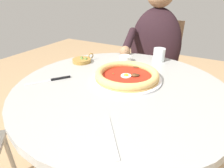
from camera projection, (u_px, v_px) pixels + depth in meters
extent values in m
cylinder|color=#999993|center=(121.00, 88.00, 0.83)|extent=(0.94, 0.94, 0.04)
cylinder|color=gray|center=(119.00, 147.00, 1.00)|extent=(0.09, 0.09, 0.69)
cylinder|color=white|center=(126.00, 78.00, 0.87)|extent=(0.33, 0.33, 0.01)
cylinder|color=tan|center=(126.00, 77.00, 0.87)|extent=(0.30, 0.30, 0.01)
torus|color=tan|center=(126.00, 74.00, 0.86)|extent=(0.30, 0.30, 0.03)
cylinder|color=#A82314|center=(126.00, 76.00, 0.87)|extent=(0.28, 0.28, 0.00)
cylinder|color=white|center=(126.00, 76.00, 0.86)|extent=(0.05, 0.05, 0.00)
ellipsoid|color=yellow|center=(126.00, 75.00, 0.86)|extent=(0.02, 0.02, 0.02)
ellipsoid|color=brown|center=(134.00, 75.00, 0.85)|extent=(0.03, 0.03, 0.01)
ellipsoid|color=#3D2314|center=(135.00, 75.00, 0.86)|extent=(0.04, 0.03, 0.01)
ellipsoid|color=#3D2314|center=(141.00, 83.00, 0.79)|extent=(0.03, 0.03, 0.01)
ellipsoid|color=#4C2D19|center=(106.00, 81.00, 0.80)|extent=(0.03, 0.02, 0.01)
ellipsoid|color=brown|center=(136.00, 67.00, 0.95)|extent=(0.04, 0.03, 0.01)
ellipsoid|color=#3D2314|center=(137.00, 75.00, 0.86)|extent=(0.02, 0.03, 0.01)
ellipsoid|color=#3D2314|center=(120.00, 85.00, 0.77)|extent=(0.03, 0.03, 0.01)
ellipsoid|color=#2D6B28|center=(113.00, 74.00, 0.87)|extent=(0.01, 0.01, 0.00)
ellipsoid|color=#2D6B28|center=(136.00, 74.00, 0.87)|extent=(0.01, 0.01, 0.00)
ellipsoid|color=#2D6B28|center=(135.00, 85.00, 0.77)|extent=(0.01, 0.01, 0.00)
cylinder|color=silver|center=(159.00, 55.00, 1.08)|extent=(0.07, 0.07, 0.08)
cylinder|color=silver|center=(159.00, 58.00, 1.09)|extent=(0.06, 0.06, 0.03)
cube|color=silver|center=(38.00, 83.00, 0.84)|extent=(0.08, 0.10, 0.00)
cube|color=black|center=(61.00, 78.00, 0.88)|extent=(0.06, 0.08, 0.01)
cylinder|color=white|center=(125.00, 59.00, 1.08)|extent=(0.07, 0.07, 0.04)
cylinder|color=olive|center=(125.00, 57.00, 1.08)|extent=(0.06, 0.06, 0.01)
cylinder|color=olive|center=(82.00, 61.00, 1.08)|extent=(0.11, 0.11, 0.02)
torus|color=olive|center=(91.00, 56.00, 1.10)|extent=(0.02, 0.03, 0.03)
ellipsoid|color=#516B2D|center=(82.00, 59.00, 1.07)|extent=(0.02, 0.02, 0.02)
ellipsoid|color=#516B2D|center=(82.00, 58.00, 1.09)|extent=(0.02, 0.02, 0.02)
ellipsoid|color=#516B2D|center=(86.00, 59.00, 1.08)|extent=(0.02, 0.02, 0.02)
ellipsoid|color=#516B2D|center=(86.00, 59.00, 1.07)|extent=(0.02, 0.02, 0.02)
cube|color=#BCBCC1|center=(112.00, 136.00, 0.53)|extent=(0.12, 0.15, 0.00)
cube|color=#282833|center=(149.00, 102.00, 1.66)|extent=(0.36, 0.31, 0.45)
ellipsoid|color=black|center=(155.00, 46.00, 1.43)|extent=(0.40, 0.25, 0.57)
cylinder|color=black|center=(129.00, 41.00, 1.27)|extent=(0.10, 0.27, 0.15)
sphere|color=#936B4C|center=(125.00, 51.00, 1.21)|extent=(0.07, 0.07, 0.07)
cube|color=#957050|center=(153.00, 76.00, 1.59)|extent=(0.42, 0.42, 0.02)
cube|color=#957050|center=(160.00, 45.00, 1.64)|extent=(0.35, 0.06, 0.43)
cylinder|color=#8E6B4C|center=(126.00, 104.00, 1.62)|extent=(0.02, 0.02, 0.45)
cylinder|color=#8E6B4C|center=(167.00, 114.00, 1.49)|extent=(0.02, 0.02, 0.45)
cylinder|color=#8E6B4C|center=(137.00, 87.00, 1.90)|extent=(0.02, 0.02, 0.45)
cylinder|color=#8E6B4C|center=(172.00, 94.00, 1.78)|extent=(0.02, 0.02, 0.45)
cylinder|color=#B7B2A8|center=(13.00, 164.00, 1.07)|extent=(0.02, 0.02, 0.44)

